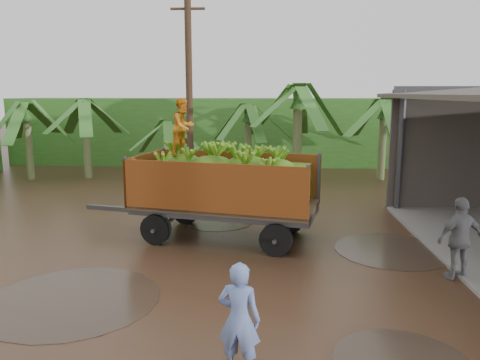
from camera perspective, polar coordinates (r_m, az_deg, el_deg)
name	(u,v)px	position (r m, az deg, el deg)	size (l,w,h in m)	color
ground	(226,270)	(10.65, -1.69, -10.90)	(100.00, 100.00, 0.00)	black
hedge_north	(214,131)	(26.11, -3.23, 5.98)	(22.00, 3.00, 3.60)	#2D661E
banana_trailer	(225,186)	(12.51, -1.85, -0.69)	(6.80, 3.36, 3.76)	#A24D17
man_blue	(239,319)	(6.73, -0.10, -16.63)	(0.60, 0.40, 1.66)	#687EBD
man_grey	(460,239)	(10.91, 25.24, -6.48)	(1.04, 0.43, 1.78)	slate
utility_pole	(189,98)	(16.96, -6.19, 9.85)	(1.20, 0.24, 7.28)	#47301E
banana_plants	(128,150)	(17.64, -13.55, 3.60)	(25.01, 20.68, 4.35)	#2D661E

